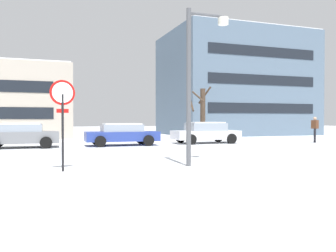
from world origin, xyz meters
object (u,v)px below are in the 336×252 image
parked_car_blue (122,134)px  stop_sign (63,107)px  pedestrian_crossing (315,127)px  parked_car_gray (22,135)px  parked_car_white (206,132)px  street_lamp (196,70)px

parked_car_blue → stop_sign: bearing=-112.1°
pedestrian_crossing → parked_car_gray: bearing=173.9°
parked_car_gray → pedestrian_crossing: (18.28, -1.96, 0.31)m
parked_car_gray → parked_car_white: (11.08, -0.11, 0.01)m
stop_sign → pedestrian_crossing: stop_sign is taller
parked_car_gray → pedestrian_crossing: pedestrian_crossing is taller
street_lamp → pedestrian_crossing: (12.30, 7.97, -2.22)m
street_lamp → pedestrian_crossing: size_ratio=3.05×
street_lamp → parked_car_blue: (-0.44, 9.76, -2.55)m
parked_car_gray → pedestrian_crossing: size_ratio=2.28×
street_lamp → parked_car_gray: (-5.98, 9.93, -2.53)m
stop_sign → parked_car_white: 13.52m
stop_sign → street_lamp: bearing=-2.7°
pedestrian_crossing → street_lamp: bearing=-147.1°
stop_sign → parked_car_gray: 9.95m
parked_car_white → pedestrian_crossing: bearing=-14.4°
parked_car_gray → pedestrian_crossing: 18.39m
pedestrian_crossing → stop_sign: bearing=-154.9°
street_lamp → parked_car_gray: bearing=121.0°
parked_car_gray → street_lamp: bearing=-59.0°
stop_sign → parked_car_gray: (-1.66, 9.73, -1.24)m
stop_sign → pedestrian_crossing: size_ratio=1.60×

